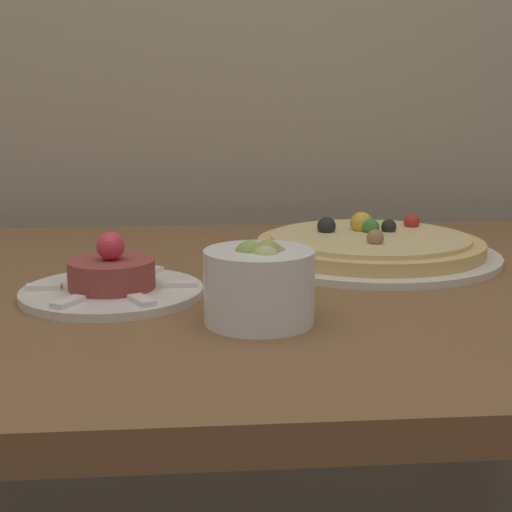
% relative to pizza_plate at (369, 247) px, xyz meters
% --- Properties ---
extents(dining_table, '(1.48, 0.82, 0.77)m').
position_rel_pizza_plate_xyz_m(dining_table, '(-0.25, -0.11, -0.11)').
color(dining_table, brown).
rests_on(dining_table, ground_plane).
extents(pizza_plate, '(0.37, 0.37, 0.06)m').
position_rel_pizza_plate_xyz_m(pizza_plate, '(0.00, 0.00, 0.00)').
color(pizza_plate, silver).
rests_on(pizza_plate, dining_table).
extents(tartare_plate, '(0.21, 0.21, 0.08)m').
position_rel_pizza_plate_xyz_m(tartare_plate, '(-0.34, -0.18, -0.00)').
color(tartare_plate, silver).
rests_on(tartare_plate, dining_table).
extents(small_bowl, '(0.11, 0.11, 0.09)m').
position_rel_pizza_plate_xyz_m(small_bowl, '(-0.18, -0.29, 0.02)').
color(small_bowl, white).
rests_on(small_bowl, dining_table).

